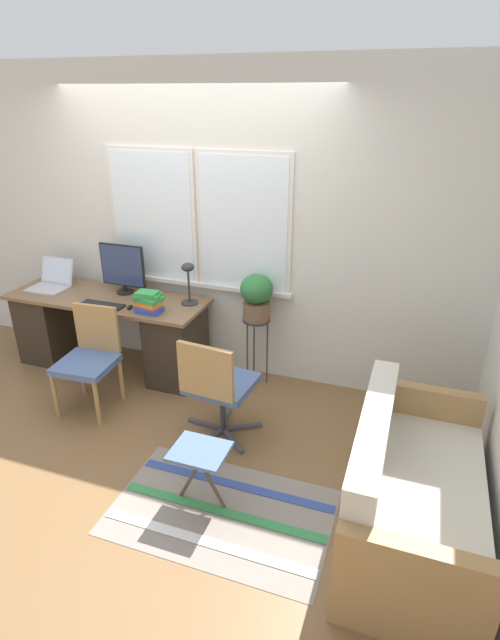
{
  "coord_description": "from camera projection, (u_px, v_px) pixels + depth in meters",
  "views": [
    {
      "loc": [
        1.9,
        -3.25,
        2.43
      ],
      "look_at": [
        0.69,
        0.16,
        0.78
      ],
      "focal_mm": 28.0,
      "sensor_mm": 36.0,
      "label": 1
    }
  ],
  "objects": [
    {
      "name": "couch_loveseat",
      "position": [
        409.0,
        495.0,
        2.93
      ],
      "size": [
        0.73,
        1.47,
        0.79
      ],
      "rotation": [
        0.0,
        0.0,
        1.57
      ],
      "color": "silver",
      "rests_on": "ground_plane"
    },
    {
      "name": "folding_stool",
      "position": [
        200.0,
        456.0,
        3.1
      ],
      "size": [
        0.35,
        0.29,
        0.43
      ],
      "color": "slate",
      "rests_on": "ground_plane"
    },
    {
      "name": "office_chair_swivel",
      "position": [
        218.0,
        385.0,
        3.68
      ],
      "size": [
        0.59,
        0.61,
        0.86
      ],
      "rotation": [
        0.0,
        0.0,
        3.05
      ],
      "color": "#47474C",
      "rests_on": "ground_plane"
    },
    {
      "name": "laptop",
      "position": [
        51.0,
        282.0,
        4.78
      ],
      "size": [
        0.36,
        0.34,
        0.26
      ],
      "color": "#B7B7BC",
      "rests_on": "desk"
    },
    {
      "name": "monitor",
      "position": [
        123.0,
        268.0,
        4.58
      ],
      "size": [
        0.44,
        0.16,
        0.46
      ],
      "color": "black",
      "rests_on": "desk"
    },
    {
      "name": "keyboard",
      "position": [
        103.0,
        305.0,
        4.39
      ],
      "size": [
        0.4,
        0.12,
        0.02
      ],
      "color": "black",
      "rests_on": "desk"
    },
    {
      "name": "book_stack",
      "position": [
        149.0,
        302.0,
        4.22
      ],
      "size": [
        0.24,
        0.2,
        0.19
      ],
      "color": "#2851B2",
      "rests_on": "desk"
    },
    {
      "name": "floor_rug_striped",
      "position": [
        221.0,
        512.0,
        3.17
      ],
      "size": [
        1.39,
        0.87,
        0.01
      ],
      "color": "gray",
      "rests_on": "ground_plane"
    },
    {
      "name": "plant_stand",
      "position": [
        256.0,
        327.0,
        4.39
      ],
      "size": [
        0.24,
        0.24,
        0.63
      ],
      "color": "#333338",
      "rests_on": "ground_plane"
    },
    {
      "name": "potted_plant",
      "position": [
        256.0,
        295.0,
        4.27
      ],
      "size": [
        0.28,
        0.28,
        0.41
      ],
      "color": "brown",
      "rests_on": "plant_stand"
    },
    {
      "name": "mouse",
      "position": [
        130.0,
        307.0,
        4.32
      ],
      "size": [
        0.04,
        0.07,
        0.03
      ],
      "color": "black",
      "rests_on": "desk"
    },
    {
      "name": "desk",
      "position": [
        110.0,
        330.0,
        4.72
      ],
      "size": [
        1.88,
        0.62,
        0.72
      ],
      "color": "brown",
      "rests_on": "ground_plane"
    },
    {
      "name": "wall_back_with_window",
      "position": [
        197.0,
        227.0,
        4.42
      ],
      "size": [
        9.0,
        0.12,
        2.7
      ],
      "color": "silver",
      "rests_on": "ground_plane"
    },
    {
      "name": "desk_chair_wooden",
      "position": [
        89.0,
        356.0,
        4.1
      ],
      "size": [
        0.46,
        0.47,
        0.85
      ],
      "rotation": [
        0.0,
        0.0,
        0.06
      ],
      "color": "#B2844C",
      "rests_on": "ground_plane"
    },
    {
      "name": "ground_plane",
      "position": [
        170.0,
        397.0,
        4.38
      ],
      "size": [
        14.0,
        14.0,
        0.0
      ],
      "primitive_type": "plane",
      "color": "brown"
    },
    {
      "name": "desk_lamp",
      "position": [
        188.0,
        276.0,
        4.34
      ],
      "size": [
        0.15,
        0.15,
        0.37
      ],
      "color": "#2D2D33",
      "rests_on": "desk"
    }
  ]
}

